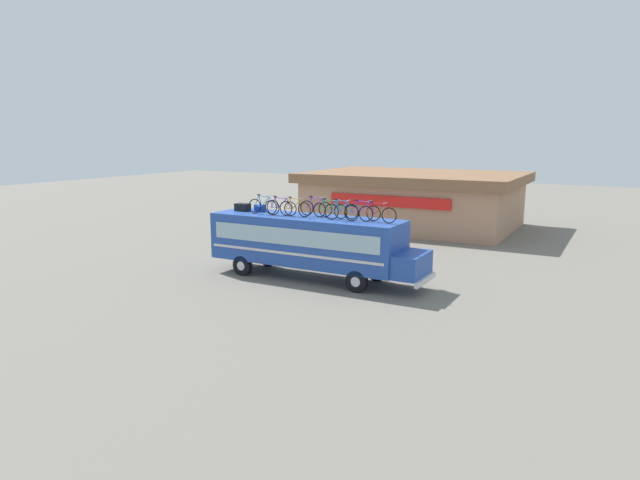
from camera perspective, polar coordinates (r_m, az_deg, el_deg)
ground_plane at (r=26.21m, az=-1.44°, el=-3.87°), size 120.00×120.00×0.00m
bus at (r=25.70m, az=-0.98°, el=-0.15°), size 10.52×2.53×2.90m
luggage_bag_1 at (r=27.78m, az=-7.95°, el=3.36°), size 0.69×0.48×0.37m
luggage_bag_2 at (r=27.41m, az=-6.20°, el=3.27°), size 0.45×0.36×0.34m
rooftop_bicycle_1 at (r=26.42m, az=-5.79°, el=3.48°), size 1.75×0.44×0.94m
rooftop_bicycle_2 at (r=26.09m, az=-4.08°, el=3.38°), size 1.76×0.44×0.89m
rooftop_bicycle_3 at (r=25.63m, az=-2.59°, el=3.28°), size 1.68×0.44×0.91m
rooftop_bicycle_4 at (r=25.67m, az=-0.43°, el=3.32°), size 1.68×0.44×0.93m
rooftop_bicycle_5 at (r=25.08m, az=1.02°, el=3.11°), size 1.75×0.44×0.89m
rooftop_bicycle_6 at (r=24.39m, az=2.20°, el=2.94°), size 1.70×0.44×0.95m
rooftop_bicycle_7 at (r=24.52m, az=4.35°, el=2.93°), size 1.76×0.44×0.91m
rooftop_bicycle_8 at (r=23.91m, az=5.89°, el=2.70°), size 1.77×0.44×0.91m
roadside_building at (r=41.36m, az=9.65°, el=4.18°), size 15.01×10.71×3.92m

